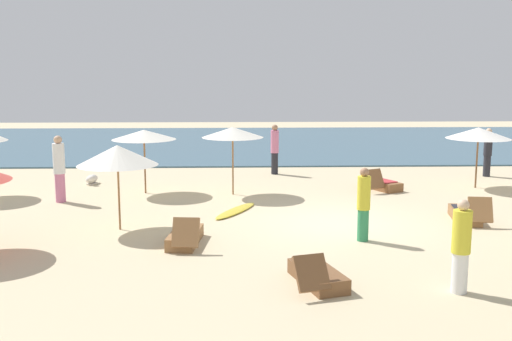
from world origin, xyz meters
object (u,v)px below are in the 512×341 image
at_px(person_4, 59,168).
at_px(umbrella_4, 117,155).
at_px(surfboard, 236,211).
at_px(lounger_1, 466,214).
at_px(lounger_4, 380,184).
at_px(umbrella_7, 233,132).
at_px(umbrella_6, 478,133).
at_px(umbrella_3, 144,135).
at_px(lounger_5, 185,237).
at_px(person_5, 488,152).
at_px(person_3, 364,204).
at_px(person_0, 461,246).
at_px(lounger_6, 317,276).
at_px(person_1, 275,149).
at_px(dog, 92,179).

bearing_deg(person_4, umbrella_4, -54.10).
bearing_deg(umbrella_4, surfboard, 32.08).
xyz_separation_m(lounger_1, lounger_4, (-1.25, 4.22, 0.00)).
relative_size(umbrella_4, umbrella_7, 0.98).
height_order(umbrella_4, umbrella_6, umbrella_4).
distance_m(umbrella_3, lounger_5, 6.26).
height_order(umbrella_3, person_5, umbrella_3).
xyz_separation_m(umbrella_4, person_3, (5.71, -1.17, -0.97)).
distance_m(umbrella_4, lounger_1, 8.91).
bearing_deg(person_0, umbrella_3, 127.04).
bearing_deg(umbrella_4, umbrella_7, 56.58).
bearing_deg(person_0, lounger_6, 169.09).
bearing_deg(person_3, person_1, 99.11).
relative_size(lounger_6, dog, 2.42).
bearing_deg(dog, surfboard, -41.10).
xyz_separation_m(umbrella_4, lounger_4, (7.49, 4.78, -1.65)).
distance_m(person_1, dog, 6.63).
height_order(umbrella_7, lounger_6, umbrella_7).
distance_m(lounger_1, surfboard, 6.05).
distance_m(person_5, surfboard, 10.60).
bearing_deg(person_0, lounger_1, 68.17).
bearing_deg(lounger_6, umbrella_4, 136.84).
relative_size(umbrella_3, dog, 2.75).
distance_m(lounger_5, person_3, 4.08).
bearing_deg(umbrella_3, umbrella_4, -89.73).
xyz_separation_m(lounger_1, surfboard, (-5.93, 1.21, -0.14)).
bearing_deg(person_0, person_4, 139.58).
xyz_separation_m(umbrella_3, lounger_4, (7.51, 0.34, -1.67)).
bearing_deg(lounger_5, lounger_1, 15.12).
bearing_deg(lounger_1, person_3, -150.29).
xyz_separation_m(person_4, person_5, (14.26, 3.89, -0.10)).
xyz_separation_m(umbrella_4, umbrella_6, (10.70, 4.97, -0.02)).
bearing_deg(umbrella_4, lounger_5, -38.55).
xyz_separation_m(umbrella_3, dog, (-2.04, 1.58, -1.67)).
height_order(umbrella_4, lounger_4, umbrella_4).
height_order(lounger_1, person_5, person_5).
distance_m(umbrella_6, person_0, 10.31).
bearing_deg(lounger_4, lounger_6, -110.00).
bearing_deg(lounger_5, umbrella_7, 79.25).
height_order(umbrella_7, person_1, umbrella_7).
relative_size(person_4, dog, 2.69).
height_order(person_1, person_5, person_1).
bearing_deg(person_3, surfboard, 134.54).
distance_m(lounger_1, person_1, 8.58).
bearing_deg(person_5, umbrella_4, -149.28).
height_order(umbrella_7, person_3, umbrella_7).
height_order(lounger_5, surfboard, lounger_5).
xyz_separation_m(umbrella_4, surfboard, (2.81, 1.76, -1.79)).
distance_m(person_3, surfboard, 4.20).
xyz_separation_m(umbrella_3, person_3, (5.73, -5.61, -0.99)).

